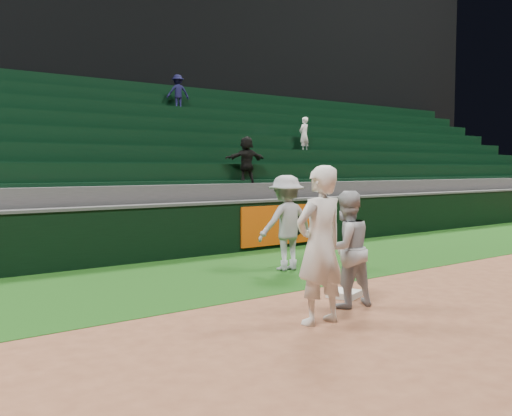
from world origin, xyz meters
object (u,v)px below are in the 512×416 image
at_px(baserunner, 346,249).
at_px(base_coach, 286,223).
at_px(first_baseman, 320,245).
at_px(first_base, 344,294).

xyz_separation_m(baserunner, base_coach, (1.24, 2.82, 0.10)).
bearing_deg(first_baseman, base_coach, -123.35).
bearing_deg(baserunner, first_baseman, 34.00).
distance_m(first_base, base_coach, 2.66).
distance_m(baserunner, base_coach, 3.08).
bearing_deg(baserunner, first_base, -125.63).
bearing_deg(first_base, base_coach, 71.39).
height_order(first_base, base_coach, base_coach).
distance_m(first_base, baserunner, 1.02).
bearing_deg(first_base, baserunner, -134.51).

